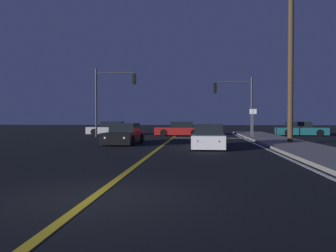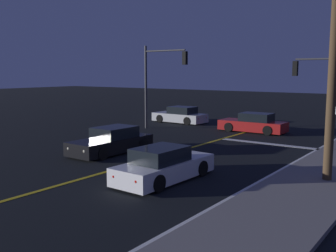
{
  "view_description": "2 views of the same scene",
  "coord_description": "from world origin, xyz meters",
  "px_view_note": "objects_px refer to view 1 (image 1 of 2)",
  "views": [
    {
      "loc": [
        2.2,
        -7.14,
        1.66
      ],
      "look_at": [
        -0.16,
        19.5,
        1.07
      ],
      "focal_mm": 37.38,
      "sensor_mm": 36.0,
      "label": 1
    },
    {
      "loc": [
        11.71,
        0.26,
        4.19
      ],
      "look_at": [
        -1.71,
        18.85,
        1.06
      ],
      "focal_mm": 42.64,
      "sensor_mm": 36.0,
      "label": 2
    }
  ],
  "objects_px": {
    "traffic_signal_near_right": "(237,97)",
    "traffic_signal_far_left": "(110,92)",
    "car_following_oncoming_black": "(124,135)",
    "utility_pole_right": "(291,57)",
    "car_side_waiting_white": "(209,138)",
    "car_parked_curb_teal": "(301,130)",
    "car_distant_tail_silver": "(111,129)",
    "street_sign_corner": "(253,118)",
    "car_mid_block_red": "(180,130)"
  },
  "relations": [
    {
      "from": "car_distant_tail_silver",
      "to": "street_sign_corner",
      "type": "height_order",
      "value": "street_sign_corner"
    },
    {
      "from": "car_distant_tail_silver",
      "to": "car_parked_curb_teal",
      "type": "distance_m",
      "value": 18.52
    },
    {
      "from": "car_distant_tail_silver",
      "to": "utility_pole_right",
      "type": "bearing_deg",
      "value": -127.43
    },
    {
      "from": "traffic_signal_near_right",
      "to": "utility_pole_right",
      "type": "relative_size",
      "value": 0.5
    },
    {
      "from": "traffic_signal_far_left",
      "to": "utility_pole_right",
      "type": "relative_size",
      "value": 0.56
    },
    {
      "from": "car_following_oncoming_black",
      "to": "car_parked_curb_teal",
      "type": "relative_size",
      "value": 1.02
    },
    {
      "from": "traffic_signal_far_left",
      "to": "car_mid_block_red",
      "type": "bearing_deg",
      "value": 25.99
    },
    {
      "from": "traffic_signal_near_right",
      "to": "street_sign_corner",
      "type": "bearing_deg",
      "value": 109.0
    },
    {
      "from": "car_parked_curb_teal",
      "to": "car_mid_block_red",
      "type": "bearing_deg",
      "value": -84.71
    },
    {
      "from": "car_following_oncoming_black",
      "to": "street_sign_corner",
      "type": "bearing_deg",
      "value": -142.75
    },
    {
      "from": "car_mid_block_red",
      "to": "traffic_signal_near_right",
      "type": "height_order",
      "value": "traffic_signal_near_right"
    },
    {
      "from": "car_following_oncoming_black",
      "to": "car_distant_tail_silver",
      "type": "bearing_deg",
      "value": -70.69
    },
    {
      "from": "car_parked_curb_teal",
      "to": "street_sign_corner",
      "type": "distance_m",
      "value": 7.47
    },
    {
      "from": "car_side_waiting_white",
      "to": "utility_pole_right",
      "type": "xyz_separation_m",
      "value": [
        5.25,
        3.31,
        4.96
      ]
    },
    {
      "from": "car_mid_block_red",
      "to": "car_following_oncoming_black",
      "type": "relative_size",
      "value": 0.98
    },
    {
      "from": "car_side_waiting_white",
      "to": "traffic_signal_far_left",
      "type": "xyz_separation_m",
      "value": [
        -8.4,
        10.86,
        3.44
      ]
    },
    {
      "from": "car_parked_curb_teal",
      "to": "traffic_signal_far_left",
      "type": "xyz_separation_m",
      "value": [
        -17.49,
        -3.81,
        3.44
      ]
    },
    {
      "from": "car_distant_tail_silver",
      "to": "car_parked_curb_teal",
      "type": "height_order",
      "value": "same"
    },
    {
      "from": "car_mid_block_red",
      "to": "utility_pole_right",
      "type": "height_order",
      "value": "utility_pole_right"
    },
    {
      "from": "car_parked_curb_teal",
      "to": "utility_pole_right",
      "type": "xyz_separation_m",
      "value": [
        -3.85,
        -11.36,
        4.96
      ]
    },
    {
      "from": "car_distant_tail_silver",
      "to": "street_sign_corner",
      "type": "bearing_deg",
      "value": -111.62
    },
    {
      "from": "car_distant_tail_silver",
      "to": "car_parked_curb_teal",
      "type": "bearing_deg",
      "value": -89.94
    },
    {
      "from": "car_parked_curb_teal",
      "to": "street_sign_corner",
      "type": "height_order",
      "value": "street_sign_corner"
    },
    {
      "from": "traffic_signal_far_left",
      "to": "car_following_oncoming_black",
      "type": "bearing_deg",
      "value": -69.59
    },
    {
      "from": "traffic_signal_near_right",
      "to": "utility_pole_right",
      "type": "xyz_separation_m",
      "value": [
        2.36,
        -8.95,
        2.0
      ]
    },
    {
      "from": "traffic_signal_far_left",
      "to": "street_sign_corner",
      "type": "relative_size",
      "value": 2.46
    },
    {
      "from": "utility_pole_right",
      "to": "street_sign_corner",
      "type": "height_order",
      "value": "utility_pole_right"
    },
    {
      "from": "traffic_signal_near_right",
      "to": "street_sign_corner",
      "type": "height_order",
      "value": "traffic_signal_near_right"
    },
    {
      "from": "car_mid_block_red",
      "to": "car_side_waiting_white",
      "type": "relative_size",
      "value": 1.02
    },
    {
      "from": "car_following_oncoming_black",
      "to": "traffic_signal_near_right",
      "type": "relative_size",
      "value": 0.89
    },
    {
      "from": "utility_pole_right",
      "to": "car_distant_tail_silver",
      "type": "bearing_deg",
      "value": 141.3
    },
    {
      "from": "car_distant_tail_silver",
      "to": "utility_pole_right",
      "type": "height_order",
      "value": "utility_pole_right"
    },
    {
      "from": "traffic_signal_far_left",
      "to": "street_sign_corner",
      "type": "xyz_separation_m",
      "value": [
        12.24,
        -1.4,
        -2.36
      ]
    },
    {
      "from": "utility_pole_right",
      "to": "car_following_oncoming_black",
      "type": "bearing_deg",
      "value": -176.89
    },
    {
      "from": "car_mid_block_red",
      "to": "car_parked_curb_teal",
      "type": "distance_m",
      "value": 11.5
    },
    {
      "from": "car_distant_tail_silver",
      "to": "traffic_signal_far_left",
      "type": "xyz_separation_m",
      "value": [
        1.02,
        -4.2,
        3.44
      ]
    },
    {
      "from": "car_following_oncoming_black",
      "to": "street_sign_corner",
      "type": "relative_size",
      "value": 1.92
    },
    {
      "from": "car_following_oncoming_black",
      "to": "street_sign_corner",
      "type": "height_order",
      "value": "street_sign_corner"
    },
    {
      "from": "car_parked_curb_teal",
      "to": "car_following_oncoming_black",
      "type": "bearing_deg",
      "value": -49.54
    },
    {
      "from": "car_following_oncoming_black",
      "to": "utility_pole_right",
      "type": "distance_m",
      "value": 11.74
    },
    {
      "from": "car_side_waiting_white",
      "to": "traffic_signal_near_right",
      "type": "relative_size",
      "value": 0.86
    },
    {
      "from": "traffic_signal_near_right",
      "to": "traffic_signal_far_left",
      "type": "xyz_separation_m",
      "value": [
        -11.28,
        -1.4,
        0.48
      ]
    },
    {
      "from": "car_mid_block_red",
      "to": "traffic_signal_near_right",
      "type": "bearing_deg",
      "value": -107.1
    },
    {
      "from": "car_following_oncoming_black",
      "to": "traffic_signal_far_left",
      "type": "distance_m",
      "value": 9.33
    },
    {
      "from": "utility_pole_right",
      "to": "street_sign_corner",
      "type": "relative_size",
      "value": 4.36
    },
    {
      "from": "car_following_oncoming_black",
      "to": "traffic_signal_far_left",
      "type": "height_order",
      "value": "traffic_signal_far_left"
    },
    {
      "from": "traffic_signal_near_right",
      "to": "utility_pole_right",
      "type": "bearing_deg",
      "value": 104.8
    },
    {
      "from": "car_distant_tail_silver",
      "to": "car_mid_block_red",
      "type": "height_order",
      "value": "same"
    },
    {
      "from": "utility_pole_right",
      "to": "street_sign_corner",
      "type": "xyz_separation_m",
      "value": [
        -1.4,
        6.15,
        -3.89
      ]
    },
    {
      "from": "traffic_signal_near_right",
      "to": "traffic_signal_far_left",
      "type": "relative_size",
      "value": 0.88
    }
  ]
}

